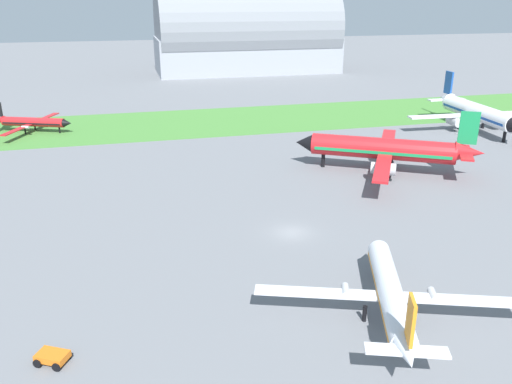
# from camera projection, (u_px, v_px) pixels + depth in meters

# --- Properties ---
(ground_plane) EXTENTS (600.00, 600.00, 0.00)m
(ground_plane) POSITION_uv_depth(u_px,v_px,m) (292.00, 232.00, 63.00)
(ground_plane) COLOR slate
(grass_taxiway_strip) EXTENTS (360.00, 28.00, 0.08)m
(grass_taxiway_strip) POSITION_uv_depth(u_px,v_px,m) (209.00, 122.00, 118.19)
(grass_taxiway_strip) COLOR #478438
(grass_taxiway_strip) RESTS_ON ground_plane
(airplane_taxiing_turboprop) EXTENTS (16.99, 19.60, 6.20)m
(airplane_taxiing_turboprop) POSITION_uv_depth(u_px,v_px,m) (32.00, 122.00, 108.17)
(airplane_taxiing_turboprop) COLOR red
(airplane_taxiing_turboprop) RESTS_ON ground_plane
(airplane_parked_jet_far) EXTENTS (30.38, 29.81, 10.73)m
(airplane_parked_jet_far) POSITION_uv_depth(u_px,v_px,m) (476.00, 112.00, 109.64)
(airplane_parked_jet_far) COLOR white
(airplane_parked_jet_far) RESTS_ON ground_plane
(airplane_foreground_turboprop) EXTENTS (22.95, 19.87, 7.15)m
(airplane_foreground_turboprop) POSITION_uv_depth(u_px,v_px,m) (390.00, 292.00, 45.39)
(airplane_foreground_turboprop) COLOR silver
(airplane_foreground_turboprop) RESTS_ON ground_plane
(airplane_midfield_jet) EXTENTS (27.08, 27.09, 10.65)m
(airplane_midfield_jet) POSITION_uv_depth(u_px,v_px,m) (386.00, 149.00, 83.24)
(airplane_midfield_jet) COLOR red
(airplane_midfield_jet) RESTS_ON ground_plane
(baggage_cart_near_gate) EXTENTS (2.93, 2.68, 0.90)m
(baggage_cart_near_gate) POSITION_uv_depth(u_px,v_px,m) (52.00, 357.00, 40.46)
(baggage_cart_near_gate) COLOR orange
(baggage_cart_near_gate) RESTS_ON ground_plane
(hangar_distant) EXTENTS (66.13, 32.26, 32.26)m
(hangar_distant) POSITION_uv_depth(u_px,v_px,m) (246.00, 35.00, 192.05)
(hangar_distant) COLOR #9399A3
(hangar_distant) RESTS_ON ground_plane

